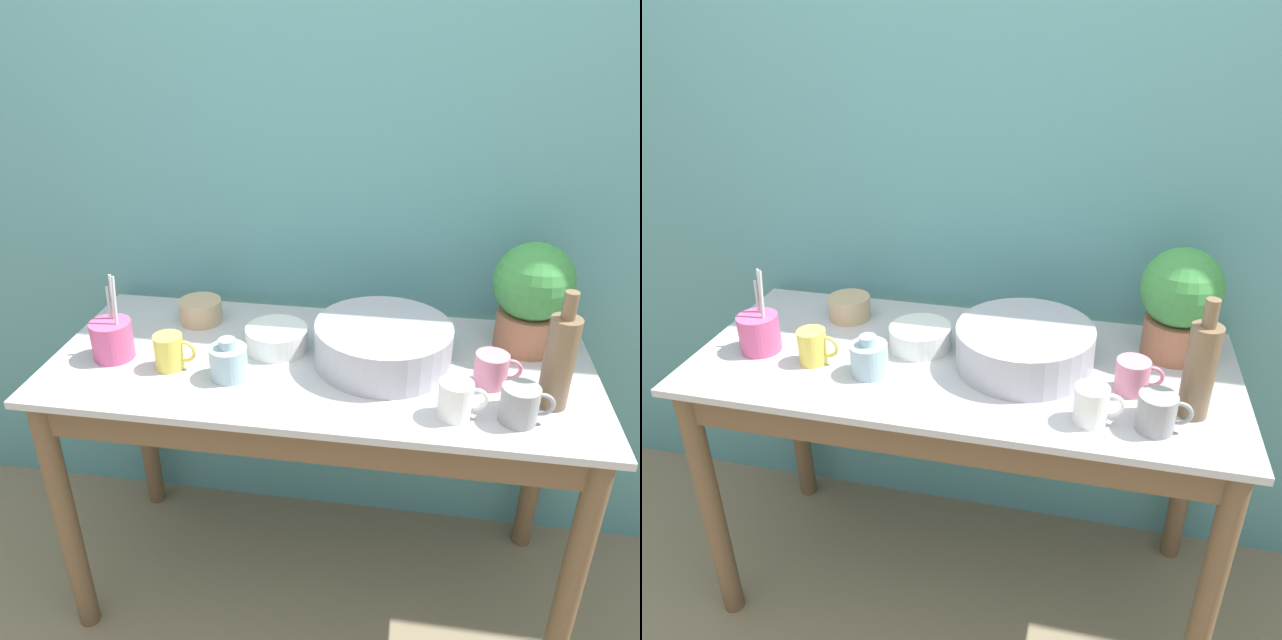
{
  "view_description": "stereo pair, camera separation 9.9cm",
  "coord_description": "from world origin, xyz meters",
  "views": [
    {
      "loc": [
        0.22,
        -1.1,
        1.67
      ],
      "look_at": [
        0.0,
        0.31,
        0.94
      ],
      "focal_mm": 35.0,
      "sensor_mm": 36.0,
      "label": 1
    },
    {
      "loc": [
        0.32,
        -1.08,
        1.67
      ],
      "look_at": [
        0.0,
        0.31,
        0.94
      ],
      "focal_mm": 35.0,
      "sensor_mm": 36.0,
      "label": 2
    }
  ],
  "objects": [
    {
      "name": "bowl_small_tan",
      "position": [
        -0.39,
        0.48,
        0.86
      ],
      "size": [
        0.12,
        0.12,
        0.07
      ],
      "color": "tan",
      "rests_on": "counter_table"
    },
    {
      "name": "counter_table",
      "position": [
        0.0,
        0.29,
        0.66
      ],
      "size": [
        1.43,
        0.63,
        0.82
      ],
      "color": "brown",
      "rests_on": "ground_plane"
    },
    {
      "name": "bowl_wash_large",
      "position": [
        0.16,
        0.33,
        0.88
      ],
      "size": [
        0.36,
        0.36,
        0.11
      ],
      "color": "#A8A8B2",
      "rests_on": "counter_table"
    },
    {
      "name": "bottle_tall",
      "position": [
        0.57,
        0.2,
        0.95
      ],
      "size": [
        0.07,
        0.07,
        0.29
      ],
      "color": "brown",
      "rests_on": "counter_table"
    },
    {
      "name": "mug_grey",
      "position": [
        0.49,
        0.12,
        0.87
      ],
      "size": [
        0.12,
        0.09,
        0.09
      ],
      "color": "gray",
      "rests_on": "counter_table"
    },
    {
      "name": "bowl_small_enamel_white",
      "position": [
        -0.13,
        0.36,
        0.85
      ],
      "size": [
        0.17,
        0.17,
        0.06
      ],
      "color": "silver",
      "rests_on": "counter_table"
    },
    {
      "name": "mug_pink",
      "position": [
        0.44,
        0.26,
        0.87
      ],
      "size": [
        0.12,
        0.08,
        0.08
      ],
      "color": "pink",
      "rests_on": "counter_table"
    },
    {
      "name": "utensil_cup",
      "position": [
        -0.55,
        0.24,
        0.88
      ],
      "size": [
        0.11,
        0.11,
        0.23
      ],
      "color": "#CC4C7F",
      "rests_on": "counter_table"
    },
    {
      "name": "mug_yellow",
      "position": [
        -0.38,
        0.22,
        0.87
      ],
      "size": [
        0.11,
        0.07,
        0.09
      ],
      "color": "#E5CC4C",
      "rests_on": "counter_table"
    },
    {
      "name": "bottle_short",
      "position": [
        -0.21,
        0.2,
        0.87
      ],
      "size": [
        0.1,
        0.1,
        0.11
      ],
      "color": "#93B2BC",
      "rests_on": "counter_table"
    },
    {
      "name": "potted_plant",
      "position": [
        0.54,
        0.47,
        0.99
      ],
      "size": [
        0.21,
        0.21,
        0.3
      ],
      "color": "#A36647",
      "rests_on": "counter_table"
    },
    {
      "name": "wall_back",
      "position": [
        0.0,
        0.68,
        1.2
      ],
      "size": [
        6.0,
        0.05,
        2.4
      ],
      "color": "teal",
      "rests_on": "ground_plane"
    },
    {
      "name": "mug_white",
      "position": [
        0.35,
        0.11,
        0.87
      ],
      "size": [
        0.11,
        0.08,
        0.09
      ],
      "color": "white",
      "rests_on": "counter_table"
    }
  ]
}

